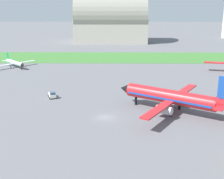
{
  "coord_description": "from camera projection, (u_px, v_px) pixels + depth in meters",
  "views": [
    {
      "loc": [
        2.45,
        -70.85,
        28.58
      ],
      "look_at": [
        1.49,
        13.97,
        3.0
      ],
      "focal_mm": 49.6,
      "sensor_mm": 36.0,
      "label": 1
    }
  ],
  "objects": [
    {
      "name": "ground_plane",
      "position": [
        105.0,
        117.0,
        76.1
      ],
      "size": [
        600.0,
        600.0,
        0.0
      ],
      "primitive_type": "plane",
      "color": "slate"
    },
    {
      "name": "grass_taxiway_strip",
      "position": [
        110.0,
        57.0,
        150.87
      ],
      "size": [
        360.0,
        28.0,
        0.08
      ],
      "primitive_type": "cube",
      "color": "#3D7533",
      "rests_on": "ground_plane"
    },
    {
      "name": "airplane_midfield_jet",
      "position": [
        172.0,
        97.0,
        78.51
      ],
      "size": [
        27.87,
        27.84,
        11.14
      ],
      "rotation": [
        0.0,
        0.0,
        2.58
      ],
      "color": "red",
      "rests_on": "ground_plane"
    },
    {
      "name": "airplane_taxiing_turboprop",
      "position": [
        15.0,
        63.0,
        129.16
      ],
      "size": [
        13.77,
        13.64,
        5.47
      ],
      "rotation": [
        0.0,
        0.0,
        5.49
      ],
      "color": "white",
      "rests_on": "ground_plane"
    },
    {
      "name": "pushback_tug_near_gate",
      "position": [
        52.0,
        95.0,
        90.58
      ],
      "size": [
        3.04,
        4.0,
        1.95
      ],
      "rotation": [
        0.0,
        0.0,
        5.07
      ],
      "color": "white",
      "rests_on": "ground_plane"
    },
    {
      "name": "hangar_distant",
      "position": [
        111.0,
        20.0,
        198.54
      ],
      "size": [
        46.22,
        26.2,
        30.8
      ],
      "color": "#B2AD9E",
      "rests_on": "ground_plane"
    }
  ]
}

